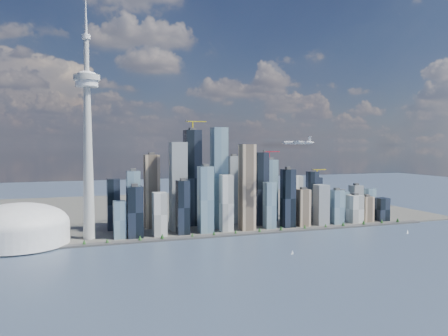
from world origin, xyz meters
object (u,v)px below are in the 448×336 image
object	(u,v)px
dome_stadium	(19,227)
airplane	(298,142)
needle_tower	(88,133)
sailboat_west	(292,253)
sailboat_east	(408,232)

from	to	relation	value
dome_stadium	airplane	distance (m)	632.06
needle_tower	sailboat_west	xyz separation A→B (m)	(364.39, -259.48, -233.16)
sailboat_west	sailboat_east	distance (m)	360.83
needle_tower	sailboat_east	size ratio (longest dim) A/B	51.26
needle_tower	sailboat_east	bearing A→B (deg)	-13.73
airplane	sailboat_east	size ratio (longest dim) A/B	6.59
airplane	sailboat_east	world-z (taller)	airplane
needle_tower	dome_stadium	world-z (taller)	needle_tower
airplane	sailboat_east	distance (m)	340.03
dome_stadium	sailboat_east	xyz separation A→B (m)	(855.13, -164.72, -35.99)
dome_stadium	sailboat_east	world-z (taller)	dome_stadium
dome_stadium	sailboat_west	distance (m)	563.92
sailboat_west	sailboat_east	world-z (taller)	sailboat_east
dome_stadium	sailboat_west	bearing A→B (deg)	-26.32
needle_tower	airplane	bearing A→B (deg)	-12.66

